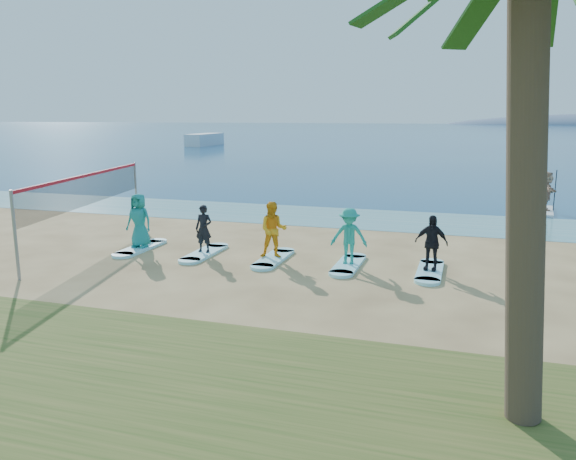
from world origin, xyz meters
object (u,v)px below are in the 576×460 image
(paddleboard, at_px, (545,211))
(surfboard_1, at_px, (204,253))
(surfboard_4, at_px, (430,271))
(paddleboarder, at_px, (547,191))
(boat_offshore_a, at_px, (205,146))
(student_3, at_px, (349,236))
(student_4, at_px, (431,243))
(volleyball_net, at_px, (88,190))
(student_2, at_px, (273,230))
(student_0, at_px, (139,220))
(surfboard_3, at_px, (348,265))
(surfboard_0, at_px, (141,248))
(surfboard_2, at_px, (273,259))
(student_1, at_px, (204,229))

(paddleboard, xyz_separation_m, surfboard_1, (-11.60, -12.22, -0.01))
(paddleboard, xyz_separation_m, surfboard_4, (-4.44, -12.22, -0.01))
(paddleboarder, height_order, boat_offshore_a, paddleboarder)
(surfboard_1, xyz_separation_m, student_3, (4.77, 0.00, 0.89))
(student_3, xyz_separation_m, surfboard_4, (2.39, 0.00, -0.89))
(surfboard_4, relative_size, student_4, 1.38)
(volleyball_net, bearing_deg, paddleboard, 36.63)
(student_2, distance_m, surfboard_4, 4.86)
(paddleboard, bearing_deg, student_4, -103.65)
(paddleboard, distance_m, paddleboarder, 0.95)
(student_0, bearing_deg, surfboard_1, -0.87)
(paddleboard, height_order, paddleboarder, paddleboarder)
(paddleboard, relative_size, boat_offshore_a, 0.34)
(student_2, distance_m, surfboard_3, 2.56)
(surfboard_0, bearing_deg, paddleboarder, 41.13)
(boat_offshore_a, distance_m, surfboard_3, 70.52)
(paddleboard, distance_m, student_2, 15.33)
(paddleboarder, relative_size, student_0, 0.99)
(boat_offshore_a, height_order, student_2, student_2)
(student_2, bearing_deg, surfboard_4, -16.65)
(volleyball_net, distance_m, surfboard_1, 4.89)
(surfboard_1, relative_size, surfboard_2, 1.00)
(surfboard_1, height_order, surfboard_2, same)
(paddleboarder, height_order, student_3, paddleboarder)
(boat_offshore_a, bearing_deg, volleyball_net, -68.47)
(paddleboard, height_order, boat_offshore_a, boat_offshore_a)
(student_0, relative_size, surfboard_2, 0.82)
(volleyball_net, bearing_deg, student_0, -6.16)
(student_1, distance_m, surfboard_4, 7.21)
(boat_offshore_a, xyz_separation_m, student_0, (27.49, -61.42, 1.00))
(volleyball_net, distance_m, student_2, 6.97)
(surfboard_1, bearing_deg, paddleboarder, 46.48)
(paddleboarder, bearing_deg, student_3, 146.08)
(student_3, bearing_deg, student_2, 174.19)
(student_4, bearing_deg, student_0, -170.63)
(paddleboard, distance_m, surfboard_4, 13.00)
(surfboard_3, bearing_deg, student_1, 180.00)
(paddleboarder, xyz_separation_m, student_1, (-11.60, -12.22, -0.15))
(volleyball_net, relative_size, student_1, 5.77)
(paddleboarder, xyz_separation_m, student_2, (-9.21, -12.22, -0.05))
(student_1, bearing_deg, surfboard_4, 0.15)
(student_0, height_order, student_4, student_0)
(surfboard_2, bearing_deg, student_3, 0.00)
(student_1, xyz_separation_m, student_3, (4.77, 0.00, 0.07))
(surfboard_4, bearing_deg, paddleboard, 70.02)
(student_0, relative_size, surfboard_1, 0.82)
(surfboard_1, xyz_separation_m, student_1, (0.00, 0.00, 0.82))
(surfboard_1, relative_size, student_2, 1.25)
(student_3, bearing_deg, boat_offshore_a, 113.62)
(surfboard_1, xyz_separation_m, student_2, (2.39, 0.00, 0.92))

